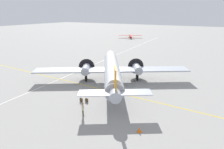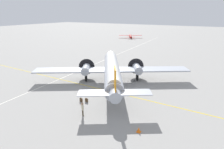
# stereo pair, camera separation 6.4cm
# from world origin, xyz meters

# --- Properties ---
(ground_plane) EXTENTS (300.00, 300.00, 0.00)m
(ground_plane) POSITION_xyz_m (0.00, 0.00, 0.00)
(ground_plane) COLOR gray
(apron_line_eastwest) EXTENTS (120.00, 0.16, 0.01)m
(apron_line_eastwest) POSITION_xyz_m (0.00, 2.83, 0.00)
(apron_line_eastwest) COLOR gold
(apron_line_eastwest) RESTS_ON ground_plane
(apron_line_northsouth) EXTENTS (0.16, 120.00, 0.01)m
(apron_line_northsouth) POSITION_xyz_m (9.15, 0.00, 0.00)
(apron_line_northsouth) COLOR silver
(apron_line_northsouth) RESTS_ON ground_plane
(airliner_main) EXTENTS (23.57, 19.46, 5.56)m
(airliner_main) POSITION_xyz_m (0.20, -0.32, 2.45)
(airliner_main) COLOR #ADB2BC
(airliner_main) RESTS_ON ground_plane
(crew_foreground) EXTENTS (0.49, 0.38, 1.69)m
(crew_foreground) POSITION_xyz_m (-1.84, 10.05, 1.04)
(crew_foreground) COLOR #473D2D
(crew_foreground) RESTS_ON ground_plane
(suitcase_near_door) EXTENTS (0.40, 0.16, 0.54)m
(suitcase_near_door) POSITION_xyz_m (-0.17, 7.17, 0.25)
(suitcase_near_door) COLOR #47331E
(suitcase_near_door) RESTS_ON ground_plane
(suitcase_upright_spare) EXTENTS (0.40, 0.13, 0.60)m
(suitcase_upright_spare) POSITION_xyz_m (0.45, 7.53, 0.28)
(suitcase_upright_spare) COLOR #47331E
(suitcase_upright_spare) RESTS_ON ground_plane
(light_aircraft_distant) EXTENTS (9.84, 7.75, 2.05)m
(light_aircraft_distant) POSITION_xyz_m (19.86, -52.75, 0.84)
(light_aircraft_distant) COLOR #B2231E
(light_aircraft_distant) RESTS_ON ground_plane
(traffic_cone) EXTENTS (0.42, 0.42, 0.55)m
(traffic_cone) POSITION_xyz_m (-8.44, 9.63, 0.26)
(traffic_cone) COLOR orange
(traffic_cone) RESTS_ON ground_plane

